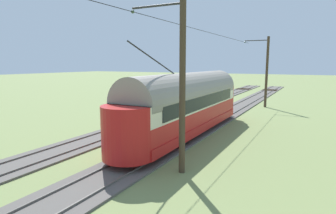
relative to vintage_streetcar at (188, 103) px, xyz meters
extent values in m
plane|color=olive|center=(2.38, -5.48, -2.25)|extent=(220.00, 220.00, 0.00)
cube|color=#56514C|center=(0.00, -5.48, -2.20)|extent=(2.80, 80.00, 0.10)
cube|color=#59544C|center=(0.72, -5.48, -2.11)|extent=(0.07, 80.00, 0.08)
cube|color=#59544C|center=(-0.72, -5.48, -2.11)|extent=(0.07, 80.00, 0.08)
cube|color=#382819|center=(0.00, -37.48, -2.15)|extent=(2.50, 0.24, 0.08)
cube|color=#382819|center=(0.00, -36.83, -2.15)|extent=(2.50, 0.24, 0.08)
cube|color=#382819|center=(0.00, -36.18, -2.15)|extent=(2.50, 0.24, 0.08)
cube|color=#382819|center=(0.00, -35.53, -2.15)|extent=(2.50, 0.24, 0.08)
cube|color=#382819|center=(0.00, -34.88, -2.15)|extent=(2.50, 0.24, 0.08)
cube|color=#56514C|center=(4.77, -5.48, -2.20)|extent=(2.80, 80.00, 0.10)
cube|color=#59544C|center=(5.49, -5.48, -2.11)|extent=(0.07, 80.00, 0.08)
cube|color=#59544C|center=(4.05, -5.48, -2.11)|extent=(0.07, 80.00, 0.08)
cube|color=#382819|center=(4.77, -37.48, -2.15)|extent=(2.50, 0.24, 0.08)
cube|color=#382819|center=(4.77, -36.83, -2.15)|extent=(2.50, 0.24, 0.08)
cube|color=#382819|center=(4.77, -36.18, -2.15)|extent=(2.50, 0.24, 0.08)
cube|color=#382819|center=(4.77, -35.53, -2.15)|extent=(2.50, 0.24, 0.08)
cube|color=#382819|center=(4.77, -34.88, -2.15)|extent=(2.50, 0.24, 0.08)
cube|color=red|center=(0.00, 0.01, -1.55)|extent=(2.65, 13.74, 0.55)
cube|color=red|center=(0.00, 0.01, -0.80)|extent=(2.55, 13.74, 0.95)
cube|color=beige|center=(0.00, 0.01, 0.20)|extent=(2.55, 13.74, 1.05)
cylinder|color=gray|center=(0.00, 0.01, 0.73)|extent=(2.65, 13.46, 2.65)
cylinder|color=red|center=(0.00, -6.81, -0.55)|extent=(2.55, 2.55, 2.55)
cylinder|color=red|center=(0.00, 6.83, -0.55)|extent=(2.55, 2.55, 2.55)
cube|color=black|center=(0.00, -7.95, 0.46)|extent=(1.63, 0.08, 0.36)
cube|color=black|center=(0.00, -7.98, 0.15)|extent=(1.73, 0.06, 0.80)
cube|color=black|center=(-1.29, 0.01, 0.20)|extent=(0.04, 11.54, 0.80)
cube|color=black|center=(1.29, 0.01, 0.20)|extent=(0.04, 11.54, 0.80)
cylinder|color=silver|center=(0.00, -8.07, -0.80)|extent=(0.24, 0.06, 0.24)
cube|color=gray|center=(0.00, -8.01, -1.72)|extent=(1.94, 0.12, 0.20)
cylinder|color=black|center=(0.00, 4.40, 2.87)|extent=(0.07, 4.70, 1.70)
cylinder|color=black|center=(-0.72, -4.39, -1.69)|extent=(0.10, 0.76, 0.76)
cylinder|color=black|center=(0.72, -4.39, -1.69)|extent=(0.10, 0.76, 0.76)
cylinder|color=black|center=(-0.72, 4.40, -1.69)|extent=(0.10, 0.76, 0.76)
cylinder|color=black|center=(0.72, 4.40, -1.69)|extent=(0.10, 0.76, 0.76)
cylinder|color=#423323|center=(-2.56, -15.70, 1.66)|extent=(0.28, 0.28, 7.83)
cylinder|color=#2D2D2D|center=(-1.28, -15.70, 5.18)|extent=(2.56, 0.10, 0.10)
sphere|color=#334733|center=(0.00, -15.70, 5.03)|extent=(0.16, 0.16, 0.16)
cylinder|color=#423323|center=(-2.56, 6.28, 1.66)|extent=(0.28, 0.28, 7.83)
cylinder|color=#2D2D2D|center=(-1.28, 6.28, 5.18)|extent=(2.56, 0.10, 0.10)
sphere|color=#334733|center=(0.00, 6.28, 5.03)|extent=(0.16, 0.16, 0.16)
cylinder|color=black|center=(0.00, 6.28, 5.03)|extent=(0.03, 47.96, 0.03)
cylinder|color=black|center=(-1.28, -15.70, 5.18)|extent=(2.56, 0.02, 0.02)
cube|color=#B2A519|center=(4.77, -19.69, -1.85)|extent=(1.80, 0.60, 0.80)
camera|label=1|loc=(-7.84, 17.47, 2.69)|focal=30.30mm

